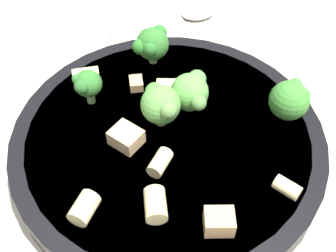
{
  "coord_description": "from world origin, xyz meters",
  "views": [
    {
      "loc": [
        0.12,
        0.23,
        0.33
      ],
      "look_at": [
        0.0,
        0.0,
        0.04
      ],
      "focal_mm": 45.0,
      "sensor_mm": 36.0,
      "label": 1
    }
  ],
  "objects_px": {
    "rigatoni_1": "(86,74)",
    "chicken_chunk_2": "(219,222)",
    "broccoli_floret_0": "(162,104)",
    "rigatoni_3": "(84,208)",
    "spoon": "(185,16)",
    "rigatoni_2": "(155,205)",
    "rigatoni_4": "(287,187)",
    "rigatoni_5": "(160,162)",
    "pasta_bowl": "(168,141)",
    "broccoli_floret_1": "(290,99)",
    "chicken_chunk_1": "(138,83)",
    "broccoli_floret_3": "(87,84)",
    "chicken_chunk_0": "(126,137)",
    "broccoli_floret_4": "(191,91)",
    "broccoli_floret_2": "(152,44)",
    "rigatoni_0": "(170,87)"
  },
  "relations": [
    {
      "from": "rigatoni_1",
      "to": "chicken_chunk_2",
      "type": "xyz_separation_m",
      "value": [
        -0.03,
        0.21,
        0.0
      ]
    },
    {
      "from": "broccoli_floret_0",
      "to": "rigatoni_3",
      "type": "relative_size",
      "value": 1.76
    },
    {
      "from": "rigatoni_3",
      "to": "chicken_chunk_2",
      "type": "relative_size",
      "value": 1.07
    },
    {
      "from": "rigatoni_3",
      "to": "spoon",
      "type": "distance_m",
      "value": 0.33
    },
    {
      "from": "rigatoni_1",
      "to": "rigatoni_2",
      "type": "distance_m",
      "value": 0.18
    },
    {
      "from": "rigatoni_4",
      "to": "rigatoni_5",
      "type": "bearing_deg",
      "value": -40.95
    },
    {
      "from": "pasta_bowl",
      "to": "broccoli_floret_1",
      "type": "xyz_separation_m",
      "value": [
        -0.11,
        0.03,
        0.03
      ]
    },
    {
      "from": "rigatoni_4",
      "to": "chicken_chunk_2",
      "type": "bearing_deg",
      "value": 1.21
    },
    {
      "from": "pasta_bowl",
      "to": "rigatoni_1",
      "type": "height_order",
      "value": "rigatoni_1"
    },
    {
      "from": "broccoli_floret_1",
      "to": "spoon",
      "type": "xyz_separation_m",
      "value": [
        -0.01,
        -0.23,
        -0.05
      ]
    },
    {
      "from": "rigatoni_2",
      "to": "chicken_chunk_1",
      "type": "xyz_separation_m",
      "value": [
        -0.05,
        -0.14,
        -0.0
      ]
    },
    {
      "from": "chicken_chunk_1",
      "to": "broccoli_floret_3",
      "type": "bearing_deg",
      "value": -1.08
    },
    {
      "from": "rigatoni_1",
      "to": "rigatoni_5",
      "type": "relative_size",
      "value": 1.08
    },
    {
      "from": "broccoli_floret_1",
      "to": "rigatoni_5",
      "type": "distance_m",
      "value": 0.14
    },
    {
      "from": "rigatoni_5",
      "to": "chicken_chunk_0",
      "type": "height_order",
      "value": "chicken_chunk_0"
    },
    {
      "from": "broccoli_floret_0",
      "to": "broccoli_floret_3",
      "type": "relative_size",
      "value": 1.15
    },
    {
      "from": "broccoli_floret_3",
      "to": "chicken_chunk_0",
      "type": "distance_m",
      "value": 0.07
    },
    {
      "from": "broccoli_floret_1",
      "to": "rigatoni_3",
      "type": "distance_m",
      "value": 0.21
    },
    {
      "from": "broccoli_floret_4",
      "to": "rigatoni_2",
      "type": "height_order",
      "value": "broccoli_floret_4"
    },
    {
      "from": "rigatoni_2",
      "to": "rigatoni_4",
      "type": "xyz_separation_m",
      "value": [
        -0.11,
        0.03,
        -0.0
      ]
    },
    {
      "from": "pasta_bowl",
      "to": "chicken_chunk_1",
      "type": "height_order",
      "value": "chicken_chunk_1"
    },
    {
      "from": "spoon",
      "to": "broccoli_floret_2",
      "type": "bearing_deg",
      "value": 44.72
    },
    {
      "from": "rigatoni_2",
      "to": "rigatoni_3",
      "type": "relative_size",
      "value": 1.09
    },
    {
      "from": "chicken_chunk_1",
      "to": "rigatoni_0",
      "type": "bearing_deg",
      "value": 135.35
    },
    {
      "from": "broccoli_floret_2",
      "to": "rigatoni_0",
      "type": "distance_m",
      "value": 0.06
    },
    {
      "from": "broccoli_floret_2",
      "to": "pasta_bowl",
      "type": "bearing_deg",
      "value": 71.93
    },
    {
      "from": "pasta_bowl",
      "to": "broccoli_floret_2",
      "type": "relative_size",
      "value": 6.95
    },
    {
      "from": "rigatoni_1",
      "to": "chicken_chunk_2",
      "type": "height_order",
      "value": "chicken_chunk_2"
    },
    {
      "from": "rigatoni_1",
      "to": "rigatoni_0",
      "type": "bearing_deg",
      "value": 137.86
    },
    {
      "from": "pasta_bowl",
      "to": "chicken_chunk_2",
      "type": "bearing_deg",
      "value": 84.58
    },
    {
      "from": "rigatoni_2",
      "to": "chicken_chunk_1",
      "type": "bearing_deg",
      "value": -109.18
    },
    {
      "from": "broccoli_floret_1",
      "to": "spoon",
      "type": "bearing_deg",
      "value": -93.45
    },
    {
      "from": "chicken_chunk_1",
      "to": "rigatoni_3",
      "type": "bearing_deg",
      "value": 49.25
    },
    {
      "from": "broccoli_floret_3",
      "to": "chicken_chunk_0",
      "type": "height_order",
      "value": "broccoli_floret_3"
    },
    {
      "from": "pasta_bowl",
      "to": "broccoli_floret_4",
      "type": "height_order",
      "value": "broccoli_floret_4"
    },
    {
      "from": "rigatoni_0",
      "to": "spoon",
      "type": "distance_m",
      "value": 0.18
    },
    {
      "from": "chicken_chunk_2",
      "to": "spoon",
      "type": "xyz_separation_m",
      "value": [
        -0.14,
        -0.3,
        -0.03
      ]
    },
    {
      "from": "broccoli_floret_4",
      "to": "chicken_chunk_0",
      "type": "height_order",
      "value": "broccoli_floret_4"
    },
    {
      "from": "rigatoni_2",
      "to": "rigatoni_3",
      "type": "xyz_separation_m",
      "value": [
        0.05,
        -0.02,
        -0.0
      ]
    },
    {
      "from": "chicken_chunk_0",
      "to": "rigatoni_1",
      "type": "bearing_deg",
      "value": -88.79
    },
    {
      "from": "broccoli_floret_4",
      "to": "pasta_bowl",
      "type": "bearing_deg",
      "value": 29.11
    },
    {
      "from": "rigatoni_3",
      "to": "pasta_bowl",
      "type": "bearing_deg",
      "value": -155.4
    },
    {
      "from": "rigatoni_2",
      "to": "spoon",
      "type": "relative_size",
      "value": 0.18
    },
    {
      "from": "broccoli_floret_2",
      "to": "chicken_chunk_0",
      "type": "relative_size",
      "value": 1.58
    },
    {
      "from": "pasta_bowl",
      "to": "broccoli_floret_4",
      "type": "bearing_deg",
      "value": -150.89
    },
    {
      "from": "pasta_bowl",
      "to": "broccoli_floret_0",
      "type": "height_order",
      "value": "broccoli_floret_0"
    },
    {
      "from": "rigatoni_3",
      "to": "rigatoni_4",
      "type": "xyz_separation_m",
      "value": [
        -0.16,
        0.06,
        -0.0
      ]
    },
    {
      "from": "rigatoni_0",
      "to": "rigatoni_4",
      "type": "distance_m",
      "value": 0.15
    },
    {
      "from": "broccoli_floret_3",
      "to": "spoon",
      "type": "height_order",
      "value": "broccoli_floret_3"
    },
    {
      "from": "broccoli_floret_2",
      "to": "rigatoni_5",
      "type": "xyz_separation_m",
      "value": [
        0.06,
        0.13,
        -0.02
      ]
    }
  ]
}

